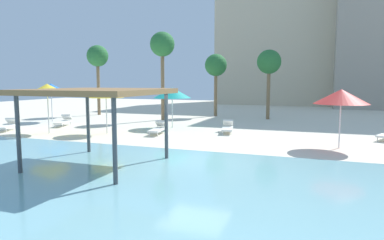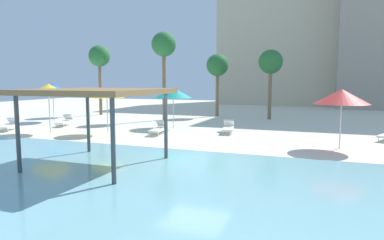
{
  "view_description": "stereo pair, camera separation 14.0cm",
  "coord_description": "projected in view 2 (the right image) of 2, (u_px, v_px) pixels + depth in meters",
  "views": [
    {
      "loc": [
        4.33,
        -12.29,
        3.01
      ],
      "look_at": [
        -0.86,
        2.0,
        1.3
      ],
      "focal_mm": 32.1,
      "sensor_mm": 36.0,
      "label": 1
    },
    {
      "loc": [
        4.46,
        -12.24,
        3.01
      ],
      "look_at": [
        -0.86,
        2.0,
        1.3
      ],
      "focal_mm": 32.1,
      "sensor_mm": 36.0,
      "label": 2
    }
  ],
  "objects": [
    {
      "name": "beach_umbrella_blue_5",
      "position": [
        53.0,
        88.0,
        25.74
      ],
      "size": [
        2.42,
        2.42,
        2.85
      ],
      "color": "silver",
      "rests_on": "ground"
    },
    {
      "name": "lounge_chair_3",
      "position": [
        228.0,
        127.0,
        20.18
      ],
      "size": [
        0.97,
        1.98,
        0.74
      ],
      "rotation": [
        0.0,
        0.0,
        -1.37
      ],
      "color": "white",
      "rests_on": "ground"
    },
    {
      "name": "lounge_chair_2",
      "position": [
        65.0,
        121.0,
        23.44
      ],
      "size": [
        1.17,
        1.99,
        0.74
      ],
      "rotation": [
        0.0,
        0.0,
        -1.25
      ],
      "color": "white",
      "rests_on": "ground"
    },
    {
      "name": "palm_tree_1",
      "position": [
        164.0,
        47.0,
        26.4
      ],
      "size": [
        1.9,
        1.9,
        6.81
      ],
      "color": "brown",
      "rests_on": "ground"
    },
    {
      "name": "shade_pavilion",
      "position": [
        97.0,
        94.0,
        12.02
      ],
      "size": [
        4.31,
        4.31,
        2.75
      ],
      "color": "#42474C",
      "rests_on": "ground"
    },
    {
      "name": "palm_tree_3",
      "position": [
        217.0,
        66.0,
        29.51
      ],
      "size": [
        1.9,
        1.9,
        5.37
      ],
      "color": "brown",
      "rests_on": "ground"
    },
    {
      "name": "lagoon_water",
      "position": [
        121.0,
        204.0,
        8.39
      ],
      "size": [
        44.0,
        13.5,
        0.04
      ],
      "primitive_type": "cube",
      "color": "#7AB7C1",
      "rests_on": "ground"
    },
    {
      "name": "beach_umbrella_teal_0",
      "position": [
        173.0,
        93.0,
        22.23
      ],
      "size": [
        2.45,
        2.45,
        2.62
      ],
      "color": "silver",
      "rests_on": "ground"
    },
    {
      "name": "lounge_chair_0",
      "position": [
        10.0,
        125.0,
        21.27
      ],
      "size": [
        1.37,
        1.97,
        0.74
      ],
      "rotation": [
        0.0,
        0.0,
        -1.12
      ],
      "color": "white",
      "rests_on": "ground"
    },
    {
      "name": "ground_plane",
      "position": [
        195.0,
        160.0,
        13.28
      ],
      "size": [
        80.0,
        80.0,
        0.0
      ],
      "primitive_type": "plane",
      "color": "beige"
    },
    {
      "name": "palm_tree_0",
      "position": [
        99.0,
        58.0,
        30.68
      ],
      "size": [
        1.9,
        1.9,
        6.23
      ],
      "color": "brown",
      "rests_on": "ground"
    },
    {
      "name": "beach_umbrella_yellow_2",
      "position": [
        48.0,
        89.0,
        19.83
      ],
      "size": [
        2.36,
        2.36,
        2.88
      ],
      "color": "silver",
      "rests_on": "ground"
    },
    {
      "name": "hotel_block_0",
      "position": [
        284.0,
        38.0,
        46.58
      ],
      "size": [
        16.06,
        10.19,
        17.87
      ],
      "primitive_type": "cube",
      "color": "beige",
      "rests_on": "ground"
    },
    {
      "name": "beach_umbrella_red_1",
      "position": [
        342.0,
        97.0,
        15.22
      ],
      "size": [
        2.39,
        2.39,
        2.67
      ],
      "color": "silver",
      "rests_on": "ground"
    },
    {
      "name": "lounge_chair_4",
      "position": [
        159.0,
        128.0,
        19.74
      ],
      "size": [
        0.85,
        1.96,
        0.74
      ],
      "rotation": [
        0.0,
        0.0,
        -1.43
      ],
      "color": "white",
      "rests_on": "ground"
    },
    {
      "name": "palm_tree_2",
      "position": [
        271.0,
        63.0,
        26.96
      ],
      "size": [
        1.9,
        1.9,
        5.5
      ],
      "color": "brown",
      "rests_on": "ground"
    },
    {
      "name": "beach_umbrella_yellow_3",
      "position": [
        107.0,
        93.0,
        19.72
      ],
      "size": [
        2.02,
        2.02,
        2.64
      ],
      "color": "silver",
      "rests_on": "ground"
    }
  ]
}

